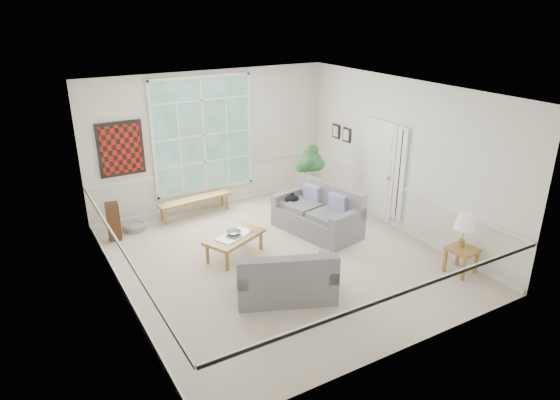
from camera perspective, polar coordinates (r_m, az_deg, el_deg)
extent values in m
cube|color=#BEAD9D|center=(9.07, 0.09, -6.73)|extent=(5.50, 6.00, 0.01)
cube|color=white|center=(8.08, 0.10, 12.35)|extent=(5.50, 6.00, 0.02)
cube|color=silver|center=(11.03, -7.83, 6.76)|extent=(5.50, 0.02, 3.00)
cube|color=silver|center=(6.26, 14.14, -5.76)|extent=(5.50, 0.02, 3.00)
cube|color=silver|center=(7.55, -18.26, -1.35)|extent=(0.02, 6.00, 3.00)
cube|color=silver|center=(10.05, 13.81, 4.84)|extent=(0.02, 6.00, 3.00)
cube|color=white|center=(10.89, -8.77, 7.32)|extent=(2.30, 0.08, 2.40)
cube|color=white|center=(10.58, 11.22, 3.34)|extent=(0.08, 0.90, 2.10)
cube|color=white|center=(10.11, 13.59, 2.87)|extent=(0.08, 0.26, 1.90)
cube|color=#63110D|center=(10.41, -17.72, 5.58)|extent=(0.90, 0.06, 1.10)
cube|color=black|center=(11.29, 7.59, 7.38)|extent=(0.04, 0.26, 0.32)
cube|color=black|center=(11.60, 6.38, 7.82)|extent=(0.04, 0.26, 0.32)
cube|color=slate|center=(9.90, 4.26, -1.15)|extent=(1.26, 1.91, 0.95)
cube|color=slate|center=(7.80, 0.67, -8.32)|extent=(1.71, 1.32, 0.82)
cube|color=olive|center=(9.10, -5.19, -5.22)|extent=(1.25, 1.00, 0.41)
imported|color=gray|center=(9.04, -5.34, -3.70)|extent=(0.41, 0.41, 0.08)
cube|color=olive|center=(10.94, -9.66, -0.74)|extent=(1.66, 0.47, 0.38)
cube|color=olive|center=(11.19, 3.58, 0.42)|extent=(0.67, 0.67, 0.51)
cube|color=olive|center=(9.06, 19.97, -6.50)|extent=(0.50, 0.50, 0.46)
cylinder|color=gray|center=(10.56, -16.32, -2.92)|extent=(0.57, 0.57, 0.14)
cube|color=#3D2311|center=(10.11, -18.52, -2.35)|extent=(0.26, 0.22, 0.77)
ellipsoid|color=black|center=(10.20, 1.36, 0.13)|extent=(0.35, 0.27, 0.15)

